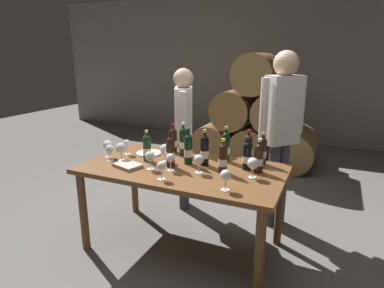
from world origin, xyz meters
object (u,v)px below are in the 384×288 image
at_px(wine_bottle_10, 173,140).
at_px(wine_glass_10, 110,150).
at_px(dining_table, 182,177).
at_px(tasting_notebook, 128,165).
at_px(wine_glass_6, 108,145).
at_px(wine_glass_0, 165,149).
at_px(wine_glass_3, 199,160).
at_px(serving_plate, 149,153).
at_px(wine_bottle_3, 147,147).
at_px(wine_bottle_9, 247,155).
at_px(wine_glass_7, 150,157).
at_px(wine_bottle_4, 262,150).
at_px(wine_bottle_11, 259,158).
at_px(wine_bottle_2, 248,148).
at_px(wine_bottle_1, 188,149).
at_px(wine_glass_2, 253,164).
at_px(wine_bottle_6, 183,141).
at_px(wine_glass_1, 127,144).
at_px(wine_glass_5, 170,159).
at_px(sommelier_presenting, 282,124).
at_px(wine_bottle_8, 226,146).
at_px(wine_bottle_7, 205,150).
at_px(wine_bottle_5, 223,158).
at_px(wine_glass_8, 121,148).
at_px(taster_seated_left, 184,127).
at_px(wine_bottle_0, 170,151).
at_px(wine_glass_9, 161,167).

relative_size(wine_bottle_10, wine_glass_10, 1.92).
relative_size(dining_table, tasting_notebook, 7.73).
bearing_deg(wine_glass_6, wine_glass_0, 10.57).
bearing_deg(wine_glass_3, serving_plate, 156.37).
xyz_separation_m(wine_bottle_3, wine_bottle_10, (0.10, 0.32, 0.00)).
bearing_deg(wine_bottle_9, wine_glass_7, -155.59).
xyz_separation_m(wine_bottle_4, wine_bottle_11, (0.02, -0.20, -0.00)).
distance_m(wine_bottle_2, wine_bottle_9, 0.18).
height_order(wine_bottle_1, wine_bottle_3, wine_bottle_1).
bearing_deg(wine_glass_2, wine_bottle_6, 157.67).
bearing_deg(serving_plate, wine_bottle_1, -12.71).
relative_size(wine_glass_1, serving_plate, 0.60).
distance_m(wine_glass_1, wine_glass_5, 0.63).
distance_m(wine_bottle_2, sommelier_presenting, 0.48).
xyz_separation_m(wine_glass_5, wine_glass_7, (-0.17, -0.04, 0.01)).
bearing_deg(wine_bottle_6, wine_bottle_8, -0.57).
bearing_deg(wine_bottle_7, wine_bottle_8, 55.35).
distance_m(wine_bottle_4, wine_bottle_11, 0.21).
bearing_deg(wine_bottle_5, wine_glass_3, -152.74).
bearing_deg(wine_bottle_6, wine_bottle_9, -12.10).
relative_size(wine_glass_1, wine_glass_6, 0.90).
bearing_deg(wine_bottle_2, wine_glass_7, -143.49).
relative_size(wine_bottle_4, wine_glass_5, 1.93).
distance_m(dining_table, wine_glass_0, 0.29).
bearing_deg(wine_bottle_7, wine_bottle_2, 35.58).
distance_m(wine_bottle_2, serving_plate, 0.94).
distance_m(wine_bottle_2, wine_glass_8, 1.12).
relative_size(wine_bottle_1, sommelier_presenting, 0.18).
bearing_deg(serving_plate, wine_glass_10, -121.61).
distance_m(wine_bottle_8, wine_glass_6, 1.08).
height_order(wine_bottle_4, taster_seated_left, taster_seated_left).
bearing_deg(wine_bottle_3, wine_glass_5, -24.97).
relative_size(wine_bottle_3, wine_glass_8, 1.69).
bearing_deg(tasting_notebook, dining_table, 41.43).
distance_m(wine_bottle_10, wine_glass_10, 0.61).
height_order(wine_glass_1, tasting_notebook, wine_glass_1).
relative_size(wine_bottle_1, wine_glass_5, 2.13).
bearing_deg(dining_table, wine_glass_10, -169.42).
bearing_deg(wine_glass_5, wine_bottle_0, 117.89).
bearing_deg(wine_bottle_0, wine_bottle_8, 41.89).
xyz_separation_m(wine_bottle_0, wine_glass_3, (0.28, -0.04, -0.02)).
height_order(wine_glass_5, wine_glass_9, wine_glass_5).
xyz_separation_m(wine_bottle_9, taster_seated_left, (-0.84, 0.55, 0.04)).
distance_m(wine_bottle_11, wine_glass_5, 0.71).
bearing_deg(wine_glass_10, taster_seated_left, 69.22).
xyz_separation_m(wine_bottle_11, tasting_notebook, (-1.03, -0.34, -0.11)).
xyz_separation_m(wine_bottle_0, wine_bottle_8, (0.37, 0.34, 0.00)).
xyz_separation_m(dining_table, wine_bottle_10, (-0.26, 0.34, 0.22)).
bearing_deg(wine_bottle_7, wine_glass_6, -169.71).
bearing_deg(dining_table, wine_bottle_4, 30.33).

